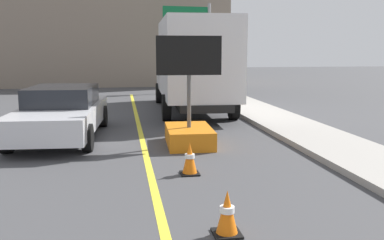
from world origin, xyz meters
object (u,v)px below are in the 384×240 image
object	(u,v)px
arrow_board_trailer	(189,126)
traffic_cone_far_lane	(190,159)
highway_guide_sign	(196,32)
traffic_cone_mid_lane	(227,213)
pickup_car	(62,112)
box_truck	(193,64)

from	to	relation	value
arrow_board_trailer	traffic_cone_far_lane	distance (m)	2.56
highway_guide_sign	traffic_cone_mid_lane	bearing A→B (deg)	-98.82
traffic_cone_far_lane	traffic_cone_mid_lane	bearing A→B (deg)	-89.11
pickup_car	traffic_cone_far_lane	distance (m)	4.93
traffic_cone_mid_lane	box_truck	bearing A→B (deg)	82.70
arrow_board_trailer	traffic_cone_far_lane	xyz separation A→B (m)	(-0.39, -2.53, -0.17)
box_truck	traffic_cone_mid_lane	bearing A→B (deg)	-97.30
pickup_car	highway_guide_sign	xyz separation A→B (m)	(5.87, 12.44, 2.72)
arrow_board_trailer	highway_guide_sign	distance (m)	14.45
box_truck	highway_guide_sign	world-z (taller)	highway_guide_sign
box_truck	highway_guide_sign	xyz separation A→B (m)	(1.56, 8.11, 1.57)
arrow_board_trailer	traffic_cone_far_lane	bearing A→B (deg)	-98.78
box_truck	pickup_car	xyz separation A→B (m)	(-4.32, -4.33, -1.16)
box_truck	traffic_cone_far_lane	distance (m)	8.59
traffic_cone_far_lane	highway_guide_sign	bearing A→B (deg)	79.60
box_truck	traffic_cone_mid_lane	distance (m)	11.25
traffic_cone_mid_lane	arrow_board_trailer	bearing A→B (deg)	86.22
highway_guide_sign	traffic_cone_far_lane	world-z (taller)	highway_guide_sign
highway_guide_sign	traffic_cone_far_lane	distance (m)	16.99
arrow_board_trailer	highway_guide_sign	world-z (taller)	highway_guide_sign
traffic_cone_mid_lane	pickup_car	bearing A→B (deg)	113.33
box_truck	traffic_cone_far_lane	world-z (taller)	box_truck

